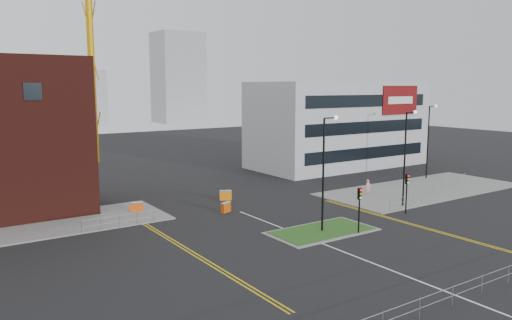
{
  "coord_description": "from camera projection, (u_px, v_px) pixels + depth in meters",
  "views": [
    {
      "loc": [
        -23.74,
        -20.79,
        11.43
      ],
      "look_at": [
        0.51,
        15.17,
        5.0
      ],
      "focal_mm": 35.0,
      "sensor_mm": 36.0,
      "label": 1
    }
  ],
  "objects": [
    {
      "name": "pedestrian",
      "position": [
        368.0,
        188.0,
        52.34
      ],
      "size": [
        0.65,
        0.44,
        1.73
      ],
      "primitive_type": "imported",
      "rotation": [
        0.0,
        0.0,
        -0.05
      ],
      "color": "pink",
      "rests_on": "ground"
    },
    {
      "name": "traffic_light_island",
      "position": [
        360.0,
        202.0,
        38.6
      ],
      "size": [
        0.28,
        0.33,
        3.65
      ],
      "color": "black",
      "rests_on": "ground"
    },
    {
      "name": "island_kerb",
      "position": [
        322.0,
        231.0,
        39.52
      ],
      "size": [
        8.6,
        4.6,
        0.08
      ],
      "primitive_type": "cube",
      "color": "slate",
      "rests_on": "ground"
    },
    {
      "name": "yellow_right_a",
      "position": [
        405.0,
        223.0,
        42.03
      ],
      "size": [
        0.12,
        20.0,
        0.01
      ],
      "primitive_type": "cube",
      "color": "gold",
      "rests_on": "ground"
    },
    {
      "name": "streetlamp_right_near",
      "position": [
        407.0,
        150.0,
        47.13
      ],
      "size": [
        1.46,
        0.36,
        9.18
      ],
      "color": "black",
      "rests_on": "ground"
    },
    {
      "name": "barrier_right",
      "position": [
        226.0,
        195.0,
        50.38
      ],
      "size": [
        1.26,
        0.84,
        1.01
      ],
      "color": "orange",
      "rests_on": "ground"
    },
    {
      "name": "skyline_b",
      "position": [
        60.0,
        98.0,
        142.82
      ],
      "size": [
        24.0,
        12.0,
        16.0
      ],
      "primitive_type": "cube",
      "color": "gray",
      "rests_on": "ground"
    },
    {
      "name": "traffic_light_right",
      "position": [
        407.0,
        186.0,
        44.66
      ],
      "size": [
        0.28,
        0.33,
        3.65
      ],
      "color": "black",
      "rests_on": "ground"
    },
    {
      "name": "yellow_left_a",
      "position": [
        185.0,
        250.0,
        35.08
      ],
      "size": [
        0.12,
        24.0,
        0.01
      ],
      "primitive_type": "cube",
      "color": "gold",
      "rests_on": "ground"
    },
    {
      "name": "skyline_c",
      "position": [
        178.0,
        78.0,
        157.2
      ],
      "size": [
        14.0,
        12.0,
        28.0
      ],
      "primitive_type": "cube",
      "color": "gray",
      "rests_on": "ground"
    },
    {
      "name": "barrier_left",
      "position": [
        137.0,
        207.0,
        45.44
      ],
      "size": [
        1.2,
        0.82,
        0.97
      ],
      "color": "#EA560D",
      "rests_on": "ground"
    },
    {
      "name": "yellow_right_b",
      "position": [
        407.0,
        222.0,
        42.2
      ],
      "size": [
        0.12,
        20.0,
        0.01
      ],
      "primitive_type": "cube",
      "color": "gold",
      "rests_on": "ground"
    },
    {
      "name": "railing_front",
      "position": [
        468.0,
        286.0,
        26.82
      ],
      "size": [
        24.05,
        0.05,
        1.1
      ],
      "color": "gray",
      "rests_on": "ground"
    },
    {
      "name": "railing_left",
      "position": [
        119.0,
        219.0,
        40.42
      ],
      "size": [
        6.05,
        0.05,
        1.1
      ],
      "color": "gray",
      "rests_on": "ground"
    },
    {
      "name": "railing_right",
      "position": [
        433.0,
        188.0,
        52.51
      ],
      "size": [
        19.05,
        5.05,
        1.1
      ],
      "color": "gray",
      "rests_on": "ground"
    },
    {
      "name": "streetlamp_island",
      "position": [
        326.0,
        164.0,
        38.85
      ],
      "size": [
        1.46,
        0.36,
        9.18
      ],
      "color": "black",
      "rests_on": "ground"
    },
    {
      "name": "office_block",
      "position": [
        338.0,
        124.0,
        71.58
      ],
      "size": [
        25.0,
        12.2,
        12.0
      ],
      "color": "#B5B7BB",
      "rests_on": "ground"
    },
    {
      "name": "centre_line",
      "position": [
        359.0,
        258.0,
        33.5
      ],
      "size": [
        0.15,
        30.0,
        0.01
      ],
      "primitive_type": "cube",
      "color": "silver",
      "rests_on": "ground"
    },
    {
      "name": "ground",
      "position": [
        382.0,
        267.0,
        31.86
      ],
      "size": [
        200.0,
        200.0,
        0.0
      ],
      "primitive_type": "plane",
      "color": "black",
      "rests_on": "ground"
    },
    {
      "name": "streetlamp_right_far",
      "position": [
        429.0,
        135.0,
        61.43
      ],
      "size": [
        1.46,
        0.36,
        9.18
      ],
      "color": "black",
      "rests_on": "ground"
    },
    {
      "name": "grass_island",
      "position": [
        322.0,
        231.0,
        39.52
      ],
      "size": [
        8.0,
        4.0,
        0.12
      ],
      "primitive_type": "cube",
      "color": "#1F521B",
      "rests_on": "ground"
    },
    {
      "name": "pavement_right",
      "position": [
        422.0,
        189.0,
        55.5
      ],
      "size": [
        24.0,
        10.0,
        0.12
      ],
      "primitive_type": "cube",
      "color": "slate",
      "rests_on": "ground"
    },
    {
      "name": "barrier_mid",
      "position": [
        226.0,
        207.0,
        45.57
      ],
      "size": [
        1.15,
        0.73,
        0.92
      ],
      "color": "#CC4E0B",
      "rests_on": "ground"
    },
    {
      "name": "yellow_left_b",
      "position": [
        189.0,
        249.0,
        35.24
      ],
      "size": [
        0.12,
        24.0,
        0.01
      ],
      "primitive_type": "cube",
      "color": "gold",
      "rests_on": "ground"
    }
  ]
}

